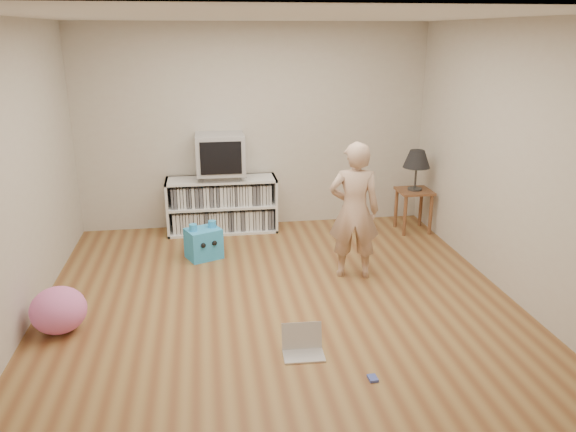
# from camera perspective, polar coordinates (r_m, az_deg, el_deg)

# --- Properties ---
(ground) EXTENTS (4.50, 4.50, 0.00)m
(ground) POSITION_cam_1_polar(r_m,az_deg,el_deg) (5.57, -1.05, -8.17)
(ground) COLOR brown
(ground) RESTS_ON ground
(walls) EXTENTS (4.52, 4.52, 2.60)m
(walls) POSITION_cam_1_polar(r_m,az_deg,el_deg) (5.12, -1.13, 4.97)
(walls) COLOR beige
(walls) RESTS_ON ground
(ceiling) EXTENTS (4.50, 4.50, 0.01)m
(ceiling) POSITION_cam_1_polar(r_m,az_deg,el_deg) (4.99, -1.23, 19.66)
(ceiling) COLOR white
(ceiling) RESTS_ON walls
(media_unit) EXTENTS (1.40, 0.45, 0.70)m
(media_unit) POSITION_cam_1_polar(r_m,az_deg,el_deg) (7.30, -6.72, 1.17)
(media_unit) COLOR white
(media_unit) RESTS_ON ground
(dvd_deck) EXTENTS (0.45, 0.35, 0.07)m
(dvd_deck) POSITION_cam_1_polar(r_m,az_deg,el_deg) (7.18, -6.83, 4.07)
(dvd_deck) COLOR gray
(dvd_deck) RESTS_ON media_unit
(crt_tv) EXTENTS (0.60, 0.53, 0.50)m
(crt_tv) POSITION_cam_1_polar(r_m,az_deg,el_deg) (7.12, -6.91, 6.29)
(crt_tv) COLOR #A6A6AB
(crt_tv) RESTS_ON dvd_deck
(side_table) EXTENTS (0.42, 0.42, 0.55)m
(side_table) POSITION_cam_1_polar(r_m,az_deg,el_deg) (7.39, 12.67, 1.60)
(side_table) COLOR brown
(side_table) RESTS_ON ground
(table_lamp) EXTENTS (0.34, 0.34, 0.52)m
(table_lamp) POSITION_cam_1_polar(r_m,az_deg,el_deg) (7.27, 12.95, 5.57)
(table_lamp) COLOR #333333
(table_lamp) RESTS_ON side_table
(person) EXTENTS (0.58, 0.44, 1.44)m
(person) POSITION_cam_1_polar(r_m,az_deg,el_deg) (5.81, 6.73, 0.53)
(person) COLOR tan
(person) RESTS_ON ground
(laptop) EXTENTS (0.34, 0.27, 0.23)m
(laptop) POSITION_cam_1_polar(r_m,az_deg,el_deg) (4.65, 1.50, -13.01)
(laptop) COLOR silver
(laptop) RESTS_ON ground
(playing_cards) EXTENTS (0.07, 0.09, 0.02)m
(playing_cards) POSITION_cam_1_polar(r_m,az_deg,el_deg) (4.41, 8.60, -15.98)
(playing_cards) COLOR #4455B7
(playing_cards) RESTS_ON ground
(plush_blue) EXTENTS (0.45, 0.41, 0.43)m
(plush_blue) POSITION_cam_1_polar(r_m,az_deg,el_deg) (6.48, -8.56, -2.72)
(plush_blue) COLOR #2B9FEC
(plush_blue) RESTS_ON ground
(plush_pink) EXTENTS (0.59, 0.59, 0.40)m
(plush_pink) POSITION_cam_1_polar(r_m,az_deg,el_deg) (5.26, -22.29, -8.84)
(plush_pink) COLOR pink
(plush_pink) RESTS_ON ground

